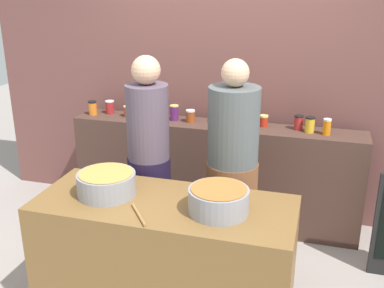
# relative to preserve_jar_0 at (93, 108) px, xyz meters

# --- Properties ---
(ground) EXTENTS (12.00, 12.00, 0.00)m
(ground) POSITION_rel_preserve_jar_0_xyz_m (1.22, -1.08, -1.05)
(ground) COLOR gray
(storefront_wall) EXTENTS (4.80, 0.12, 3.00)m
(storefront_wall) POSITION_rel_preserve_jar_0_xyz_m (1.22, 0.37, 0.45)
(storefront_wall) COLOR brown
(storefront_wall) RESTS_ON ground
(display_shelf) EXTENTS (2.70, 0.36, 0.98)m
(display_shelf) POSITION_rel_preserve_jar_0_xyz_m (1.22, 0.02, -0.56)
(display_shelf) COLOR #493028
(display_shelf) RESTS_ON ground
(prep_table) EXTENTS (1.70, 0.70, 0.87)m
(prep_table) POSITION_rel_preserve_jar_0_xyz_m (1.22, -1.38, -0.62)
(prep_table) COLOR brown
(prep_table) RESTS_ON ground
(preserve_jar_0) EXTENTS (0.08, 0.08, 0.14)m
(preserve_jar_0) POSITION_rel_preserve_jar_0_xyz_m (0.00, 0.00, 0.00)
(preserve_jar_0) COLOR orange
(preserve_jar_0) RESTS_ON display_shelf
(preserve_jar_1) EXTENTS (0.09, 0.09, 0.13)m
(preserve_jar_1) POSITION_rel_preserve_jar_0_xyz_m (0.14, 0.09, -0.00)
(preserve_jar_1) COLOR #A32426
(preserve_jar_1) RESTS_ON display_shelf
(preserve_jar_2) EXTENTS (0.08, 0.08, 0.11)m
(preserve_jar_2) POSITION_rel_preserve_jar_0_xyz_m (0.36, 0.03, -0.02)
(preserve_jar_2) COLOR #A63A26
(preserve_jar_2) RESTS_ON display_shelf
(preserve_jar_3) EXTENTS (0.09, 0.09, 0.13)m
(preserve_jar_3) POSITION_rel_preserve_jar_0_xyz_m (0.48, 0.06, -0.00)
(preserve_jar_3) COLOR brown
(preserve_jar_3) RESTS_ON display_shelf
(preserve_jar_4) EXTENTS (0.08, 0.08, 0.14)m
(preserve_jar_4) POSITION_rel_preserve_jar_0_xyz_m (0.83, 0.04, 0.00)
(preserve_jar_4) COLOR #572160
(preserve_jar_4) RESTS_ON display_shelf
(preserve_jar_5) EXTENTS (0.09, 0.09, 0.11)m
(preserve_jar_5) POSITION_rel_preserve_jar_0_xyz_m (0.99, 0.03, -0.01)
(preserve_jar_5) COLOR #9A411A
(preserve_jar_5) RESTS_ON display_shelf
(preserve_jar_6) EXTENTS (0.08, 0.08, 0.11)m
(preserve_jar_6) POSITION_rel_preserve_jar_0_xyz_m (1.23, 0.08, -0.02)
(preserve_jar_6) COLOR olive
(preserve_jar_6) RESTS_ON display_shelf
(preserve_jar_7) EXTENTS (0.07, 0.07, 0.12)m
(preserve_jar_7) POSITION_rel_preserve_jar_0_xyz_m (1.33, 0.04, -0.01)
(preserve_jar_7) COLOR #A53324
(preserve_jar_7) RESTS_ON display_shelf
(preserve_jar_8) EXTENTS (0.07, 0.07, 0.12)m
(preserve_jar_8) POSITION_rel_preserve_jar_0_xyz_m (1.54, 0.00, -0.01)
(preserve_jar_8) COLOR #511A5C
(preserve_jar_8) RESTS_ON display_shelf
(preserve_jar_9) EXTENTS (0.08, 0.08, 0.10)m
(preserve_jar_9) POSITION_rel_preserve_jar_0_xyz_m (1.66, 0.09, -0.02)
(preserve_jar_9) COLOR red
(preserve_jar_9) RESTS_ON display_shelf
(preserve_jar_10) EXTENTS (0.08, 0.08, 0.13)m
(preserve_jar_10) POSITION_rel_preserve_jar_0_xyz_m (1.97, 0.07, -0.00)
(preserve_jar_10) COLOR #A82826
(preserve_jar_10) RESTS_ON display_shelf
(preserve_jar_11) EXTENTS (0.09, 0.09, 0.14)m
(preserve_jar_11) POSITION_rel_preserve_jar_0_xyz_m (2.06, 0.02, 0.00)
(preserve_jar_11) COLOR gold
(preserve_jar_11) RESTS_ON display_shelf
(preserve_jar_12) EXTENTS (0.07, 0.07, 0.14)m
(preserve_jar_12) POSITION_rel_preserve_jar_0_xyz_m (2.21, -0.01, 0.00)
(preserve_jar_12) COLOR orange
(preserve_jar_12) RESTS_ON display_shelf
(cooking_pot_left) EXTENTS (0.39, 0.39, 0.16)m
(cooking_pot_left) POSITION_rel_preserve_jar_0_xyz_m (0.82, -1.38, -0.10)
(cooking_pot_left) COLOR gray
(cooking_pot_left) RESTS_ON prep_table
(cooking_pot_center) EXTENTS (0.38, 0.38, 0.16)m
(cooking_pot_center) POSITION_rel_preserve_jar_0_xyz_m (1.59, -1.41, -0.10)
(cooking_pot_center) COLOR gray
(cooking_pot_center) RESTS_ON prep_table
(wooden_spoon) EXTENTS (0.19, 0.24, 0.02)m
(wooden_spoon) POSITION_rel_preserve_jar_0_xyz_m (1.14, -1.60, -0.17)
(wooden_spoon) COLOR #9E703D
(wooden_spoon) RESTS_ON prep_table
(cook_with_tongs) EXTENTS (0.33, 0.33, 1.72)m
(cook_with_tongs) POSITION_rel_preserve_jar_0_xyz_m (0.90, -0.82, -0.26)
(cook_with_tongs) COLOR #1E1430
(cook_with_tongs) RESTS_ON ground
(cook_in_cap) EXTENTS (0.39, 0.39, 1.72)m
(cook_in_cap) POSITION_rel_preserve_jar_0_xyz_m (1.55, -0.76, -0.28)
(cook_in_cap) COLOR brown
(cook_in_cap) RESTS_ON ground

